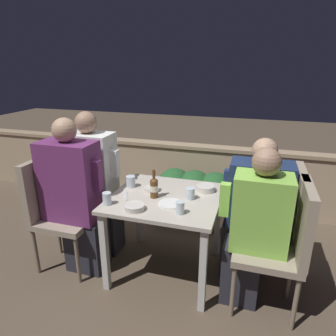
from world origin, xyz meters
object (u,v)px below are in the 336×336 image
object	(u,v)px
beer_bottle	(154,187)
person_white_polo	(95,184)
chair_left_near	(55,203)
person_green_blouse	(254,229)
person_navy_jumper	(253,211)
person_purple_stripe	(75,198)
chair_left_far	(76,190)
chair_right_near	(286,238)
chair_right_far	(282,217)

from	to	relation	value
beer_bottle	person_white_polo	bearing A→B (deg)	163.81
chair_left_near	person_green_blouse	bearing A→B (deg)	0.33
person_navy_jumper	beer_bottle	bearing A→B (deg)	-165.28
person_white_polo	person_green_blouse	bearing A→B (deg)	-11.60
chair_left_near	person_green_blouse	size ratio (longest dim) A/B	0.81
person_purple_stripe	person_white_polo	xyz separation A→B (m)	(0.00, 0.30, 0.00)
chair_left_far	person_green_blouse	size ratio (longest dim) A/B	0.81
chair_left_near	chair_left_far	xyz separation A→B (m)	(0.00, 0.30, 0.00)
chair_right_near	person_navy_jumper	distance (m)	0.38
person_white_polo	person_navy_jumper	xyz separation A→B (m)	(1.42, 0.01, -0.07)
chair_left_near	chair_right_far	size ratio (longest dim) A/B	1.00
person_green_blouse	chair_right_far	world-z (taller)	person_green_blouse
chair_left_far	chair_right_near	world-z (taller)	same
chair_left_far	person_green_blouse	xyz separation A→B (m)	(1.64, -0.29, 0.03)
chair_left_far	chair_right_far	xyz separation A→B (m)	(1.84, 0.01, 0.00)
person_white_polo	chair_right_near	distance (m)	1.67
chair_left_near	chair_right_far	xyz separation A→B (m)	(1.85, 0.32, 0.00)
chair_left_near	person_purple_stripe	world-z (taller)	person_purple_stripe
chair_right_near	person_green_blouse	distance (m)	0.22
chair_right_near	person_green_blouse	bearing A→B (deg)	-180.00
person_purple_stripe	chair_left_near	bearing A→B (deg)	180.00
chair_left_near	person_green_blouse	world-z (taller)	person_green_blouse
chair_left_near	beer_bottle	size ratio (longest dim) A/B	4.24
person_white_polo	chair_right_far	bearing A→B (deg)	0.46
person_navy_jumper	chair_left_far	bearing A→B (deg)	-179.53
chair_left_near	chair_right_far	distance (m)	1.88
chair_right_far	person_navy_jumper	distance (m)	0.22
person_purple_stripe	chair_right_far	xyz separation A→B (m)	(1.64, 0.32, -0.08)
chair_left_near	person_navy_jumper	world-z (taller)	person_navy_jumper
person_green_blouse	beer_bottle	xyz separation A→B (m)	(-0.78, 0.10, 0.18)
person_purple_stripe	person_navy_jumper	bearing A→B (deg)	12.53
chair_left_near	chair_right_far	bearing A→B (deg)	9.70
chair_left_near	person_purple_stripe	distance (m)	0.23
chair_right_near	beer_bottle	world-z (taller)	chair_right_near
person_white_polo	person_navy_jumper	bearing A→B (deg)	0.54
person_green_blouse	beer_bottle	distance (m)	0.81
chair_left_far	person_navy_jumper	bearing A→B (deg)	0.47
chair_left_near	person_white_polo	xyz separation A→B (m)	(0.21, 0.30, 0.09)
beer_bottle	chair_right_far	bearing A→B (deg)	11.60
person_purple_stripe	beer_bottle	xyz separation A→B (m)	(0.65, 0.11, 0.13)
chair_left_near	beer_bottle	bearing A→B (deg)	7.52
person_purple_stripe	chair_right_far	distance (m)	1.67
person_purple_stripe	person_navy_jumper	size ratio (longest dim) A/B	1.11
person_purple_stripe	person_navy_jumper	distance (m)	1.46
person_white_polo	person_green_blouse	world-z (taller)	person_white_polo
person_green_blouse	chair_right_far	distance (m)	0.37
chair_left_far	person_navy_jumper	xyz separation A→B (m)	(1.63, 0.01, 0.02)
beer_bottle	chair_right_near	bearing A→B (deg)	-6.00
chair_right_near	beer_bottle	xyz separation A→B (m)	(-0.99, 0.10, 0.21)
person_purple_stripe	beer_bottle	distance (m)	0.68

